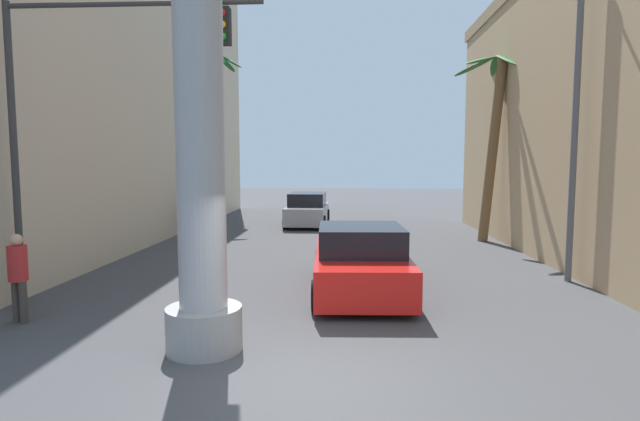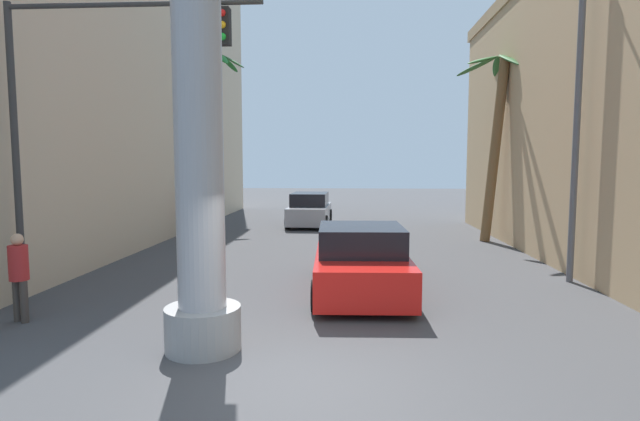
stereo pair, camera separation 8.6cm
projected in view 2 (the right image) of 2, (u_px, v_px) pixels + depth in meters
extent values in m
plane|color=#424244|center=(331.00, 254.00, 16.45)|extent=(86.94, 86.94, 0.00)
cube|color=#C6B293|center=(91.00, 67.00, 19.83)|extent=(6.51, 25.62, 13.55)
cylinder|color=#9E9EA3|center=(196.00, 35.00, 7.50)|extent=(0.75, 0.75, 9.77)
cylinder|color=gray|center=(203.00, 328.00, 7.93)|extent=(1.20, 1.20, 0.70)
cylinder|color=#59595E|center=(577.00, 125.00, 12.17)|extent=(0.16, 0.16, 7.81)
cylinder|color=#333333|center=(16.00, 158.00, 10.12)|extent=(0.14, 0.14, 6.14)
cylinder|color=#333333|center=(133.00, 4.00, 9.68)|extent=(5.10, 0.10, 0.10)
cube|color=black|center=(224.00, 27.00, 9.61)|extent=(0.24, 0.24, 0.70)
sphere|color=red|center=(222.00, 13.00, 9.46)|extent=(0.14, 0.14, 0.14)
sphere|color=yellow|center=(222.00, 25.00, 9.48)|extent=(0.14, 0.14, 0.14)
sphere|color=green|center=(222.00, 37.00, 9.50)|extent=(0.14, 0.14, 0.14)
cylinder|color=black|center=(321.00, 262.00, 13.47)|extent=(0.24, 0.65, 0.64)
cylinder|color=black|center=(392.00, 262.00, 13.42)|extent=(0.24, 0.65, 0.64)
cylinder|color=black|center=(317.00, 296.00, 9.98)|extent=(0.24, 0.65, 0.64)
cylinder|color=black|center=(413.00, 296.00, 9.93)|extent=(0.24, 0.65, 0.64)
cube|color=red|center=(360.00, 266.00, 11.68)|extent=(2.20, 5.08, 0.80)
cube|color=black|center=(361.00, 239.00, 11.24)|extent=(1.93, 2.17, 0.60)
cylinder|color=black|center=(296.00, 215.00, 25.58)|extent=(0.23, 0.64, 0.64)
cylinder|color=black|center=(330.00, 215.00, 25.44)|extent=(0.23, 0.64, 0.64)
cylinder|color=black|center=(288.00, 222.00, 22.54)|extent=(0.23, 0.64, 0.64)
cylinder|color=black|center=(325.00, 222.00, 22.40)|extent=(0.23, 0.64, 0.64)
cube|color=#99999E|center=(310.00, 214.00, 23.97)|extent=(1.88, 4.41, 0.80)
cube|color=black|center=(310.00, 199.00, 23.90)|extent=(1.70, 2.44, 0.60)
cylinder|color=brown|center=(495.00, 151.00, 18.66)|extent=(0.87, 0.53, 6.86)
ellipsoid|color=#26702D|center=(522.00, 65.00, 18.50)|extent=(1.65, 0.46, 0.84)
ellipsoid|color=#2A682D|center=(497.00, 68.00, 19.42)|extent=(0.78, 1.73, 0.62)
ellipsoid|color=#2F612D|center=(476.00, 67.00, 19.20)|extent=(1.52, 1.38, 0.64)
ellipsoid|color=#2E682D|center=(483.00, 60.00, 18.10)|extent=(1.56, 1.35, 0.56)
ellipsoid|color=#2E642D|center=(512.00, 60.00, 17.76)|extent=(0.82, 1.67, 0.82)
cylinder|color=brown|center=(215.00, 140.00, 25.29)|extent=(0.64, 0.86, 8.28)
ellipsoid|color=#285C2D|center=(233.00, 61.00, 24.94)|extent=(1.28, 0.52, 0.79)
ellipsoid|color=#24752D|center=(229.00, 64.00, 25.64)|extent=(0.92, 1.28, 0.75)
ellipsoid|color=#1F602D|center=(210.00, 62.00, 25.40)|extent=(1.32, 0.88, 0.69)
ellipsoid|color=#21622D|center=(206.00, 60.00, 24.78)|extent=(1.31, 0.93, 0.69)
ellipsoid|color=#20792D|center=(223.00, 59.00, 24.45)|extent=(0.93, 1.28, 0.74)
cylinder|color=#3F3833|center=(17.00, 300.00, 9.35)|extent=(0.14, 0.14, 0.80)
cylinder|color=#3F3833|center=(24.00, 302.00, 9.27)|extent=(0.14, 0.14, 0.80)
cylinder|color=#B22626|center=(18.00, 263.00, 9.24)|extent=(0.44, 0.44, 0.65)
sphere|color=tan|center=(17.00, 239.00, 9.20)|extent=(0.22, 0.22, 0.22)
cylinder|color=#1E233F|center=(202.00, 225.00, 20.48)|extent=(0.14, 0.14, 0.89)
cylinder|color=#1E233F|center=(197.00, 225.00, 20.45)|extent=(0.14, 0.14, 0.89)
cylinder|color=#B22626|center=(199.00, 206.00, 20.39)|extent=(0.41, 0.41, 0.65)
sphere|color=tan|center=(199.00, 196.00, 20.35)|extent=(0.22, 0.22, 0.22)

